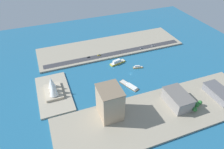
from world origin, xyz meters
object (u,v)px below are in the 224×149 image
taxi_yellow_cab (99,55)px  traffic_light_waterfront (121,52)px  apartment_midrise_tan (110,102)px  van_white (153,46)px  carpark_squat_concrete (177,99)px  sailboat_small_white (106,89)px  barge_flat_brown (130,86)px  opera_landmark (53,88)px  water_taxi_orange (138,67)px  warehouse_low_gray (219,93)px  ferry_yellow_fast (117,62)px  sedan_silver (142,48)px  suv_black (89,57)px

taxi_yellow_cab → traffic_light_waterfront: size_ratio=0.76×
apartment_midrise_tan → traffic_light_waterfront: (112.60, -60.12, -13.85)m
apartment_midrise_tan → van_white: 169.89m
carpark_squat_concrete → van_white: 137.14m
sailboat_small_white → barge_flat_brown: sailboat_small_white is taller
apartment_midrise_tan → opera_landmark: size_ratio=1.14×
sailboat_small_white → taxi_yellow_cab: size_ratio=2.13×
water_taxi_orange → van_white: size_ratio=2.88×
warehouse_low_gray → ferry_yellow_fast: bearing=37.1°
sedan_silver → traffic_light_waterfront: (-4.13, 39.69, 3.39)m
water_taxi_orange → traffic_light_waterfront: bearing=14.6°
ferry_yellow_fast → van_white: 78.29m
traffic_light_waterfront → carpark_squat_concrete: bearing=-172.0°
ferry_yellow_fast → carpark_squat_concrete: 111.19m
apartment_midrise_tan → sedan_silver: apartment_midrise_tan is taller
carpark_squat_concrete → sailboat_small_white: bearing=49.8°
sailboat_small_white → opera_landmark: opera_landmark is taller
water_taxi_orange → suv_black: 78.29m
ferry_yellow_fast → warehouse_low_gray: bearing=-142.9°
van_white → taxi_yellow_cab: size_ratio=1.05×
sedan_silver → ferry_yellow_fast: bearing=113.3°
suv_black → traffic_light_waterfront: 50.91m
taxi_yellow_cab → carpark_squat_concrete: bearing=-159.5°
apartment_midrise_tan → taxi_yellow_cab: 126.05m
apartment_midrise_tan → ferry_yellow_fast: bearing=-26.6°
warehouse_low_gray → sedan_silver: (136.02, 33.06, -3.95)m
carpark_squat_concrete → van_white: bearing=-18.8°
sedan_silver → opera_landmark: size_ratio=0.14×
warehouse_low_gray → opera_landmark: size_ratio=1.19×
warehouse_low_gray → opera_landmark: bearing=67.1°
sailboat_small_white → apartment_midrise_tan: bearing=166.7°
opera_landmark → barge_flat_brown: bearing=-102.6°
warehouse_low_gray → opera_landmark: 201.33m
apartment_midrise_tan → taxi_yellow_cab: size_ratio=7.33×
suv_black → taxi_yellow_cab: bearing=-90.9°
ferry_yellow_fast → carpark_squat_concrete: bearing=-164.0°
sailboat_small_white → suv_black: bearing=0.2°
barge_flat_brown → warehouse_low_gray: bearing=-122.2°
taxi_yellow_cab → apartment_midrise_tan: bearing=167.3°
van_white → apartment_midrise_tan: bearing=133.9°
warehouse_low_gray → carpark_squat_concrete: size_ratio=1.09×
warehouse_low_gray → van_white: (136.38, 10.99, -3.96)m
barge_flat_brown → carpark_squat_concrete: (-50.50, -35.81, 9.14)m
water_taxi_orange → warehouse_low_gray: warehouse_low_gray is taller
barge_flat_brown → sedan_silver: 97.80m
sedan_silver → traffic_light_waterfront: traffic_light_waterfront is taller
suv_black → taxi_yellow_cab: (-0.28, -17.18, 0.09)m
opera_landmark → suv_black: bearing=-44.9°
sailboat_small_white → sedan_silver: (72.53, -89.33, 2.50)m
barge_flat_brown → traffic_light_waterfront: bearing=-13.7°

